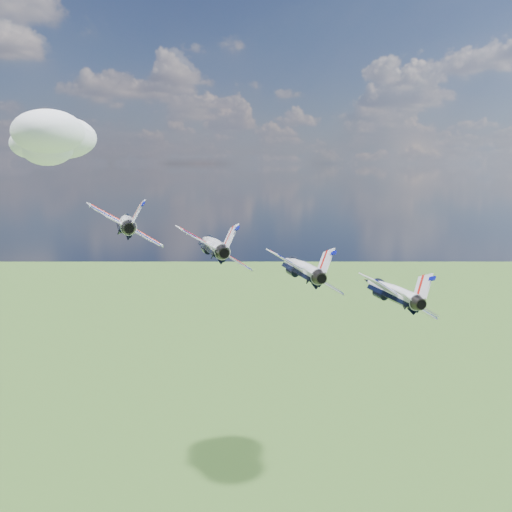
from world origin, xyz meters
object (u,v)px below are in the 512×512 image
jet_1 (212,245)px  jet_2 (300,267)px  jet_3 (390,291)px  jet_0 (126,222)px

jet_1 → jet_2: jet_1 is taller
jet_1 → jet_3: jet_1 is taller
jet_0 → jet_3: bearing=-21.4°
jet_0 → jet_3: size_ratio=1.00×
jet_3 → jet_2: bearing=158.6°
jet_0 → jet_1: bearing=-21.4°
jet_1 → jet_3: (16.81, -13.81, -5.30)m
jet_2 → jet_3: jet_2 is taller
jet_2 → jet_0: bearing=158.6°
jet_0 → jet_1: 11.20m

